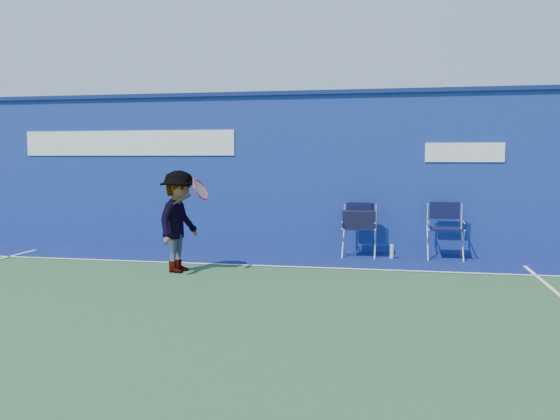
% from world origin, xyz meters
% --- Properties ---
extents(ground, '(80.00, 80.00, 0.00)m').
position_xyz_m(ground, '(0.00, 0.00, 0.00)').
color(ground, '#2A502C').
rests_on(ground, ground).
extents(stadium_wall, '(24.00, 0.50, 3.08)m').
position_xyz_m(stadium_wall, '(-0.00, 5.20, 1.55)').
color(stadium_wall, navy).
rests_on(stadium_wall, ground).
extents(out_of_bounds_strip, '(24.00, 1.80, 0.01)m').
position_xyz_m(out_of_bounds_strip, '(0.00, 4.10, 0.00)').
color(out_of_bounds_strip, '#0D1A55').
rests_on(out_of_bounds_strip, ground).
extents(court_lines, '(24.00, 12.00, 0.01)m').
position_xyz_m(court_lines, '(0.00, 0.60, 0.01)').
color(court_lines, white).
rests_on(court_lines, out_of_bounds_strip).
extents(directors_chair_left, '(0.58, 0.54, 0.98)m').
position_xyz_m(directors_chair_left, '(1.74, 4.47, 0.42)').
color(directors_chair_left, silver).
rests_on(directors_chair_left, ground).
extents(directors_chair_right, '(0.60, 0.54, 1.00)m').
position_xyz_m(directors_chair_right, '(3.26, 4.53, 0.31)').
color(directors_chair_right, silver).
rests_on(directors_chair_right, ground).
extents(water_bottle, '(0.07, 0.07, 0.26)m').
position_xyz_m(water_bottle, '(2.33, 4.36, 0.13)').
color(water_bottle, silver).
rests_on(water_bottle, ground).
extents(tennis_player, '(0.88, 1.10, 1.60)m').
position_xyz_m(tennis_player, '(-0.97, 2.50, 0.80)').
color(tennis_player, '#EA4738').
rests_on(tennis_player, ground).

